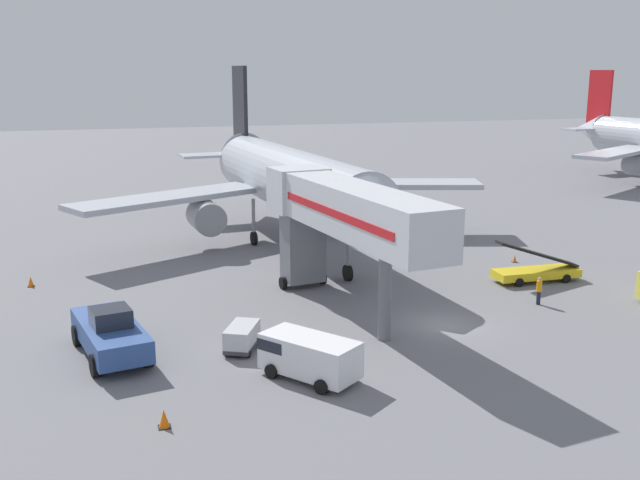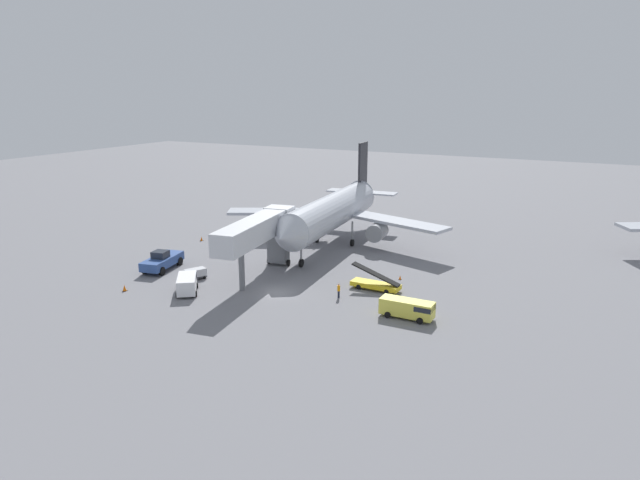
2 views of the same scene
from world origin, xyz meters
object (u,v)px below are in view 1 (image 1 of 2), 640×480
Objects in this scene: belt_loader_truck at (536,271)px; ground_crew_worker_foreground at (539,290)px; airplane_at_gate at (289,180)px; pushback_tug at (111,333)px; safety_cone_charlie at (31,282)px; service_van_rear_right at (307,354)px; baggage_cart_outer_right at (242,336)px; safety_cone_bravo at (515,259)px; jet_bridge at (340,213)px; safety_cone_alpha at (164,419)px.

belt_loader_truck is 3.45× the size of ground_crew_worker_foreground.
airplane_at_gate is 26.09m from pushback_tug.
airplane_at_gate reaches higher than safety_cone_charlie.
service_van_rear_right is at bearing -102.65° from airplane_at_gate.
airplane_at_gate reaches higher than baggage_cart_outer_right.
belt_loader_truck is at bearing 11.20° from pushback_tug.
belt_loader_truck reaches higher than pushback_tug.
airplane_at_gate is at bearing 130.19° from belt_loader_truck.
service_van_rear_right is 9.10× the size of safety_cone_bravo.
ground_crew_worker_foreground is (16.51, 6.46, -0.23)m from service_van_rear_right.
service_van_rear_right is at bearing -55.25° from safety_cone_charlie.
safety_cone_alpha is at bearing -133.62° from jet_bridge.
ground_crew_worker_foreground is (-2.70, -4.47, 0.17)m from belt_loader_truck.
belt_loader_truck is (14.69, 2.06, -5.16)m from jet_bridge.
ground_crew_worker_foreground is at bearing -113.36° from safety_cone_bravo.
safety_cone_charlie is at bearing 126.49° from baggage_cart_outer_right.
belt_loader_truck is 2.09× the size of baggage_cart_outer_right.
safety_cone_bravo is (16.03, 6.93, -5.64)m from jet_bridge.
baggage_cart_outer_right is (-6.78, -4.59, -5.16)m from jet_bridge.
jet_bridge is 15.71m from belt_loader_truck.
jet_bridge is at bearing -30.49° from safety_cone_charlie.
belt_loader_truck is (27.89, 5.52, -0.45)m from pushback_tug.
service_van_rear_right is 4.86m from baggage_cart_outer_right.
belt_loader_truck is 33.83m from safety_cone_charlie.
pushback_tug is at bearing -160.43° from safety_cone_bravo.
safety_cone_alpha is at bearing -155.97° from service_van_rear_right.
belt_loader_truck is 8.78× the size of safety_cone_charlie.
belt_loader_truck reaches higher than ground_crew_worker_foreground.
baggage_cart_outer_right is at bearing -110.24° from airplane_at_gate.
safety_cone_bravo is (4.03, 9.34, -0.65)m from ground_crew_worker_foreground.
pushback_tug is 10.23m from service_van_rear_right.
airplane_at_gate is at bearing 69.76° from baggage_cart_outer_right.
baggage_cart_outer_right reaches higher than safety_cone_alpha.
safety_cone_bravo is at bearing -6.17° from safety_cone_charlie.
pushback_tug is 8.70m from safety_cone_alpha.
airplane_at_gate is 21.01m from belt_loader_truck.
safety_cone_charlie is at bearing 106.48° from safety_cone_alpha.
ground_crew_worker_foreground is at bearing -121.10° from belt_loader_truck.
airplane_at_gate is at bearing 85.31° from jet_bridge.
ground_crew_worker_foreground is 2.25× the size of safety_cone_alpha.
pushback_tug reaches higher than service_van_rear_right.
safety_cone_alpha reaches higher than safety_cone_bravo.
pushback_tug is 4.23× the size of ground_crew_worker_foreground.
pushback_tug is (-13.20, -3.46, -4.71)m from jet_bridge.
ground_crew_worker_foreground reaches higher than safety_cone_bravo.
airplane_at_gate reaches higher than safety_cone_bravo.
jet_bridge is at bearing -156.61° from safety_cone_bravo.
baggage_cart_outer_right is 18.90m from ground_crew_worker_foreground.
belt_loader_truck is 22.10m from service_van_rear_right.
safety_cone_bravo is (27.39, 18.86, -0.11)m from safety_cone_alpha.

